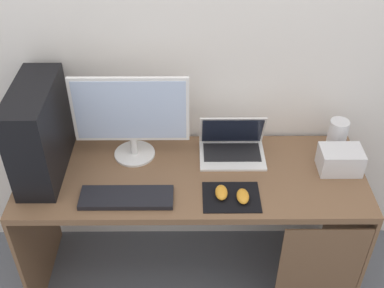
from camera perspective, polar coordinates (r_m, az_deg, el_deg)
The scene contains 12 objects.
ground_plane at distance 2.87m, azimuth -0.00°, elevation -15.08°, with size 8.00×8.00×0.00m, color slate.
wall_back at distance 2.29m, azimuth 0.01°, elevation 12.38°, with size 4.00×0.05×2.60m.
desk at distance 2.40m, azimuth 0.52°, elevation -6.29°, with size 1.66×0.60×0.76m.
pc_tower at distance 2.30m, azimuth -17.70°, elevation 1.43°, with size 0.18×0.48×0.45m, color black.
monitor at distance 2.29m, azimuth -7.26°, elevation 3.31°, with size 0.55×0.20×0.45m.
laptop at distance 2.41m, azimuth 4.78°, elevation -0.30°, with size 0.32×0.23×0.22m.
speaker at distance 2.51m, azimuth 16.87°, elevation 0.98°, with size 0.10×0.10×0.17m, color silver.
projector at distance 2.40m, azimuth 17.20°, elevation -1.81°, with size 0.20×0.14×0.12m, color silver.
keyboard at distance 2.19m, azimuth -7.78°, elevation -6.32°, with size 0.42×0.14×0.02m, color black.
mousepad at distance 2.19m, azimuth 4.69°, elevation -6.31°, with size 0.26×0.20×0.01m, color black.
mouse_left at distance 2.18m, azimuth 3.51°, elevation -5.77°, with size 0.06×0.10×0.03m, color orange.
mouse_right at distance 2.17m, azimuth 6.06°, elevation -6.19°, with size 0.06×0.10×0.03m, color orange.
Camera 1 is at (-0.01, -1.73, 2.28)m, focal length 44.87 mm.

